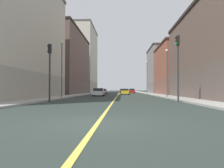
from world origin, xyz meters
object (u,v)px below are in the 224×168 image
Objects in this scene: building_left_far at (164,71)px; street_lamp_left_far at (147,74)px; traffic_light_right_near at (50,64)px; street_lamp_right_near at (62,63)px; street_lamp_left_near at (167,68)px; building_left_mid at (178,70)px; car_yellow at (125,92)px; building_left_near at (221,54)px; car_silver at (103,92)px; building_right_midblock at (65,63)px; car_maroon at (123,91)px; building_right_distant at (83,60)px; building_right_corner at (4,30)px; car_red at (132,91)px; traffic_light_left_near at (178,59)px; car_white at (99,92)px.

building_left_far is 11.95m from street_lamp_left_far.
street_lamp_right_near is (-0.98, 7.70, 1.04)m from traffic_light_right_near.
street_lamp_right_near reaches higher than street_lamp_left_near.
car_yellow is at bearing 176.29° from building_left_mid.
building_left_mid is at bearing -46.16° from street_lamp_left_far.
building_left_near reaches higher than building_left_mid.
street_lamp_right_near is at bearing -98.91° from car_silver.
car_maroon is (14.41, 12.80, -6.96)m from building_right_midblock.
building_right_distant is 51.20m from street_lamp_left_near.
car_silver is at bearing 69.28° from building_right_corner.
traffic_light_right_near is at bearing -82.77° from building_right_distant.
car_maroon is (-12.17, 17.53, -4.85)m from building_left_mid.
building_left_mid is 39.73m from building_right_distant.
car_maroon is at bearing 99.75° from street_lamp_left_near.
building_right_distant is at bearing 141.80° from car_maroon.
street_lamp_left_far is (-6.15, 6.40, -0.49)m from building_left_mid.
street_lamp_left_near reaches higher than car_red.
car_silver is 15.63m from car_maroon.
traffic_light_right_near is 45.57m from car_maroon.
street_lamp_right_near is (-13.26, 7.70, 0.65)m from traffic_light_left_near.
building_left_near reaches higher than car_maroon.
street_lamp_left_far is at bearing -61.60° from car_maroon.
building_right_distant is at bearing 109.05° from traffic_light_left_near.
traffic_light_right_near is (7.13, -4.51, -4.65)m from building_right_corner.
traffic_light_right_near is at bearing -99.21° from car_maroon.
traffic_light_left_near is 0.77× the size of street_lamp_left_far.
building_left_near reaches higher than street_lamp_left_near.
traffic_light_right_near is at bearing -94.79° from car_silver.
building_right_distant is at bearing 113.78° from street_lamp_left_near.
building_right_distant is (0.00, 51.71, 3.37)m from building_right_corner.
building_left_mid is 8.89m from street_lamp_left_far.
building_right_corner is 51.82m from building_right_distant.
building_right_corner reaches higher than traffic_light_right_near.
car_maroon is at bearing 72.25° from car_silver.
car_yellow reaches higher than car_silver.
building_right_corner is at bearing -124.04° from building_left_far.
street_lamp_left_near is 35.05m from car_red.
car_white is at bearing -88.10° from car_silver.
building_left_near reaches higher than traffic_light_left_near.
building_left_far is 11.28m from car_red.
car_maroon is (-12.17, 1.03, -6.09)m from building_left_far.
building_left_far is 29.73m from building_right_distant.
street_lamp_left_far is 1.98× the size of car_white.
traffic_light_left_near is (-7.16, -27.35, -1.46)m from building_left_mid.
traffic_light_right_near is 45.77m from car_red.
traffic_light_right_near is at bearing -111.50° from street_lamp_left_far.
building_right_midblock is at bearing 165.03° from car_yellow.
street_lamp_right_near reaches higher than car_maroon.
street_lamp_left_near is at bearing -73.02° from car_yellow.
car_silver is (-10.79, -3.76, -4.37)m from street_lamp_left_far.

